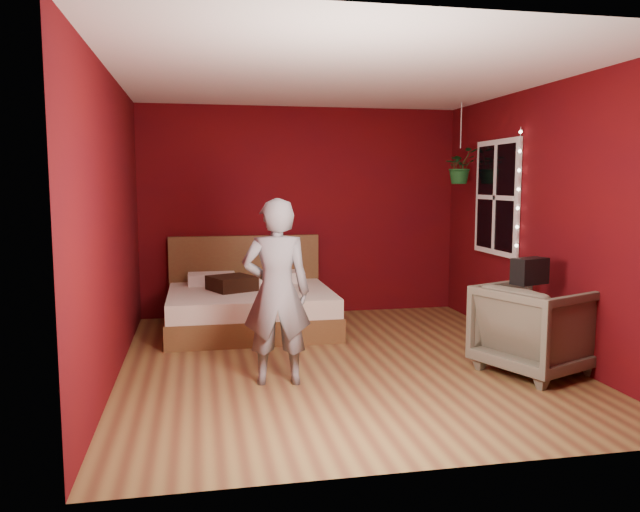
{
  "coord_description": "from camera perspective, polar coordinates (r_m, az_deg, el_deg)",
  "views": [
    {
      "loc": [
        -1.29,
        -5.52,
        1.67
      ],
      "look_at": [
        -0.13,
        0.4,
        0.95
      ],
      "focal_mm": 35.0,
      "sensor_mm": 36.0,
      "label": 1
    }
  ],
  "objects": [
    {
      "name": "throw_pillow",
      "position": [
        7.08,
        -8.07,
        -2.47
      ],
      "size": [
        0.59,
        0.59,
        0.16
      ],
      "primitive_type": "cube",
      "rotation": [
        0.0,
        0.0,
        0.43
      ],
      "color": "#321C10",
      "rests_on": "bed"
    },
    {
      "name": "floor",
      "position": [
        5.91,
        1.98,
        -9.64
      ],
      "size": [
        4.5,
        4.5,
        0.0
      ],
      "primitive_type": "plane",
      "color": "olive",
      "rests_on": "ground"
    },
    {
      "name": "person",
      "position": [
        5.14,
        -4.0,
        -3.3
      ],
      "size": [
        0.6,
        0.43,
        1.54
      ],
      "primitive_type": "imported",
      "rotation": [
        0.0,
        0.0,
        3.04
      ],
      "color": "slate",
      "rests_on": "ground"
    },
    {
      "name": "armchair",
      "position": [
        5.81,
        19.16,
        -6.3
      ],
      "size": [
        1.12,
        1.11,
        0.79
      ],
      "primitive_type": "imported",
      "rotation": [
        0.0,
        0.0,
        1.97
      ],
      "color": "#63604E",
      "rests_on": "ground"
    },
    {
      "name": "handbag",
      "position": [
        5.72,
        18.63,
        -1.31
      ],
      "size": [
        0.36,
        0.26,
        0.23
      ],
      "primitive_type": "cube",
      "rotation": [
        0.0,
        0.0,
        0.35
      ],
      "color": "black",
      "rests_on": "armchair"
    },
    {
      "name": "fairy_lights",
      "position": [
        6.72,
        17.66,
        5.01
      ],
      "size": [
        0.04,
        0.04,
        1.45
      ],
      "color": "silver",
      "rests_on": "room_walls"
    },
    {
      "name": "window",
      "position": [
        7.2,
        15.82,
        5.17
      ],
      "size": [
        0.05,
        0.97,
        1.27
      ],
      "color": "white",
      "rests_on": "room_walls"
    },
    {
      "name": "room_walls",
      "position": [
        5.67,
        2.05,
        6.87
      ],
      "size": [
        4.04,
        4.54,
        2.62
      ],
      "color": "#56090A",
      "rests_on": "ground"
    },
    {
      "name": "hanging_plant",
      "position": [
        7.63,
        12.68,
        8.02
      ],
      "size": [
        0.46,
        0.43,
        0.95
      ],
      "color": "silver",
      "rests_on": "room_walls"
    },
    {
      "name": "bed",
      "position": [
        7.18,
        -6.44,
        -4.56
      ],
      "size": [
        1.84,
        1.56,
        1.01
      ],
      "color": "brown",
      "rests_on": "ground"
    }
  ]
}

